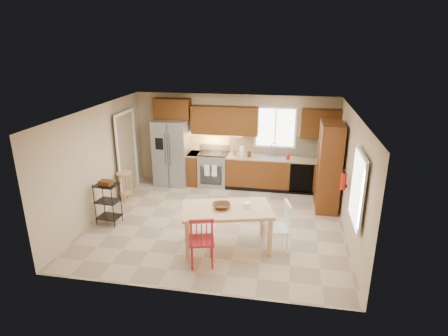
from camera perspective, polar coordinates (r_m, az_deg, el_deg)
floor at (r=8.49m, az=-0.95°, el=-8.21°), size 5.50×5.50×0.00m
ceiling at (r=7.67m, az=-1.05°, el=8.63°), size 5.50×5.00×0.02m
wall_back at (r=10.35m, az=1.65°, el=4.30°), size 5.50×0.02×2.50m
wall_front at (r=5.75m, az=-5.79°, el=-8.36°), size 5.50×0.02×2.50m
wall_left at (r=8.91m, az=-18.63°, el=0.81°), size 0.02×5.00×2.50m
wall_right at (r=7.97m, az=18.82°, el=-1.35°), size 0.02×5.00×2.50m
refrigerator at (r=10.47m, az=-7.92°, el=2.36°), size 0.92×0.75×1.82m
range_stove at (r=10.38m, az=-1.65°, el=-0.23°), size 0.76×0.63×0.92m
base_cabinet_narrow at (r=10.51m, az=-4.57°, el=-0.08°), size 0.30×0.60×0.90m
base_cabinet_run at (r=10.20m, az=8.54°, el=-0.85°), size 2.92×0.60×0.90m
dishwasher at (r=9.94m, az=11.71°, el=-1.59°), size 0.60×0.02×0.78m
backsplash at (r=10.25m, az=8.80°, el=3.50°), size 2.92×0.03×0.55m
upper_over_fridge at (r=10.38m, az=-7.89°, el=8.97°), size 1.00×0.35×0.55m
upper_left_block at (r=10.09m, az=0.12°, el=7.27°), size 1.80×0.35×0.75m
upper_right_block at (r=9.98m, az=14.51°, el=6.53°), size 1.00×0.35×0.75m
window_back at (r=10.14m, az=7.85°, el=6.14°), size 1.12×0.04×1.12m
sink at (r=10.07m, az=7.58°, el=1.41°), size 0.62×0.46×0.16m
undercab_glow at (r=10.21m, az=-1.57°, el=5.13°), size 1.60×0.30×0.01m
soap_bottle at (r=9.93m, az=9.77°, el=1.85°), size 0.09×0.09×0.19m
paper_towel at (r=10.04m, az=2.76°, el=2.57°), size 0.12×0.12×0.28m
canister_steel at (r=10.08m, az=1.63°, el=2.35°), size 0.11×0.11×0.18m
canister_wood at (r=10.01m, az=3.87°, el=2.08°), size 0.10×0.10×0.14m
pantry at (r=9.11m, az=15.69°, el=0.18°), size 0.50×0.95×2.10m
fire_extinguisher at (r=8.14m, az=17.74°, el=-1.93°), size 0.12×0.12×0.36m
window_right at (r=6.82m, az=19.73°, el=-3.07°), size 0.04×1.02×1.32m
doorway at (r=10.04m, az=-14.67°, el=2.01°), size 0.04×0.95×2.10m
dining_table at (r=7.35m, az=0.45°, el=-9.18°), size 1.88×1.36×0.83m
chair_red at (r=6.81m, az=-3.44°, el=-10.84°), size 0.57×0.57×1.00m
chair_white at (r=7.27m, az=8.01°, el=-8.94°), size 0.57×0.57×1.00m
table_bowl at (r=7.17m, az=-0.38°, el=-6.13°), size 0.42×0.42×0.08m
table_jar at (r=7.19m, az=3.53°, el=-5.81°), size 0.16×0.16×0.16m
bar_stool at (r=9.69m, az=-14.81°, el=-2.79°), size 0.41×0.41×0.77m
utility_cart at (r=8.61m, az=-17.26°, el=-5.16°), size 0.51×0.42×0.96m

